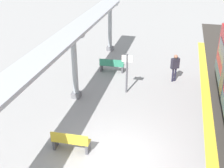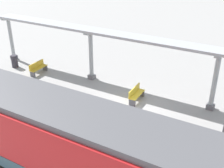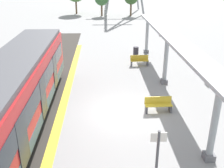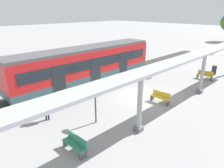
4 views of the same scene
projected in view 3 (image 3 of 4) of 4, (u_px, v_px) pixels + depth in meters
name	position (u px, v px, depth m)	size (l,w,h in m)	color
ground_plane	(123.00, 113.00, 14.64)	(176.00, 176.00, 0.00)	#969594
tactile_edge_strip	(61.00, 114.00, 14.50)	(0.47, 29.95, 0.01)	yellow
trackbed	(27.00, 115.00, 14.43)	(3.20, 41.95, 0.01)	#38332D
train_near_carriage	(15.00, 94.00, 12.52)	(2.65, 14.62, 3.48)	red
canopy_pillar_second	(214.00, 123.00, 10.31)	(1.10, 0.44, 3.43)	slate
canopy_pillar_third	(166.00, 59.00, 17.87)	(1.10, 0.44, 3.43)	slate
canopy_pillar_fourth	(147.00, 35.00, 24.92)	(1.10, 0.44, 3.43)	slate
canopy_beam	(187.00, 50.00, 13.51)	(1.20, 24.10, 0.16)	#A8AAB2
bench_mid_platform	(158.00, 104.00, 14.61)	(1.51, 0.48, 0.86)	gold
bench_far_end	(139.00, 60.00, 21.92)	(1.51, 0.49, 0.86)	gold
trash_bin	(136.00, 52.00, 24.09)	(0.48, 0.48, 0.96)	#302D36
platform_info_sign	(158.00, 152.00, 9.31)	(0.56, 0.10, 2.20)	#4C4C51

